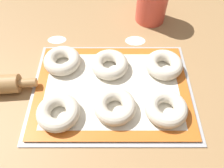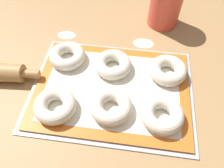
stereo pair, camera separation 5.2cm
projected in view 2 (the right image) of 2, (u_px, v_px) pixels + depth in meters
name	position (u px, v px, depth m)	size (l,w,h in m)	color
ground_plane	(106.00, 86.00, 0.67)	(2.80, 2.80, 0.00)	#A87F51
baking_tray	(112.00, 89.00, 0.66)	(0.48, 0.36, 0.01)	#B2B5BA
baking_mat	(112.00, 88.00, 0.66)	(0.46, 0.34, 0.00)	orange
bagel_front_left	(55.00, 105.00, 0.60)	(0.12, 0.12, 0.04)	silver
bagel_front_center	(111.00, 106.00, 0.60)	(0.12, 0.12, 0.04)	silver
bagel_front_right	(162.00, 115.00, 0.58)	(0.12, 0.12, 0.04)	silver
bagel_back_left	(67.00, 56.00, 0.71)	(0.12, 0.12, 0.04)	silver
bagel_back_center	(113.00, 64.00, 0.69)	(0.12, 0.12, 0.04)	silver
bagel_back_right	(168.00, 70.00, 0.67)	(0.12, 0.12, 0.04)	silver
flour_canister	(166.00, 3.00, 0.79)	(0.12, 0.12, 0.17)	#DB4C3D
flour_patch_near	(67.00, 35.00, 0.81)	(0.07, 0.04, 0.00)	white
flour_patch_far	(143.00, 43.00, 0.78)	(0.07, 0.05, 0.00)	white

